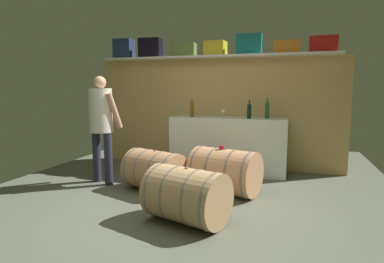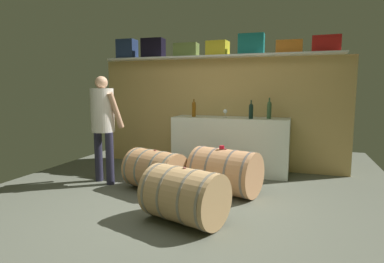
% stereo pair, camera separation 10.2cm
% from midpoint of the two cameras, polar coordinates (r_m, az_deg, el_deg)
% --- Properties ---
extents(ground_plane, '(5.65, 8.15, 0.02)m').
position_cam_midpoint_polar(ground_plane, '(4.27, -2.25, -11.91)').
color(ground_plane, '#575B4E').
extents(back_wall_panel, '(4.45, 0.10, 1.95)m').
position_cam_midpoint_polar(back_wall_panel, '(5.82, 3.74, 3.24)').
color(back_wall_panel, tan).
rests_on(back_wall_panel, ground).
extents(high_shelf_board, '(4.10, 0.40, 0.03)m').
position_cam_midpoint_polar(high_shelf_board, '(5.69, 3.47, 13.14)').
color(high_shelf_board, white).
rests_on(high_shelf_board, back_wall_panel).
extents(toolcase_navy, '(0.35, 0.28, 0.35)m').
position_cam_midpoint_polar(toolcase_navy, '(6.34, -12.48, 14.14)').
color(toolcase_navy, navy).
rests_on(toolcase_navy, high_shelf_board).
extents(toolcase_black, '(0.41, 0.26, 0.35)m').
position_cam_midpoint_polar(toolcase_black, '(6.10, -7.89, 14.49)').
color(toolcase_black, black).
rests_on(toolcase_black, high_shelf_board).
extents(toolcase_olive, '(0.43, 0.24, 0.23)m').
position_cam_midpoint_polar(toolcase_olive, '(5.86, -1.99, 14.29)').
color(toolcase_olive, olive).
rests_on(toolcase_olive, high_shelf_board).
extents(toolcase_yellow, '(0.37, 0.31, 0.24)m').
position_cam_midpoint_polar(toolcase_yellow, '(5.70, 3.65, 14.52)').
color(toolcase_yellow, yellow).
rests_on(toolcase_yellow, high_shelf_board).
extents(toolcase_teal, '(0.42, 0.21, 0.34)m').
position_cam_midpoint_polar(toolcase_teal, '(5.60, 9.58, 15.03)').
color(toolcase_teal, '#167778').
rests_on(toolcase_teal, high_shelf_board).
extents(toolcase_orange, '(0.42, 0.29, 0.20)m').
position_cam_midpoint_polar(toolcase_orange, '(5.54, 15.94, 14.22)').
color(toolcase_orange, orange).
rests_on(toolcase_orange, high_shelf_board).
extents(toolcase_red, '(0.43, 0.27, 0.25)m').
position_cam_midpoint_polar(toolcase_red, '(5.56, 21.87, 14.20)').
color(toolcase_red, red).
rests_on(toolcase_red, high_shelf_board).
extents(work_cabinet, '(1.93, 0.57, 0.94)m').
position_cam_midpoint_polar(work_cabinet, '(5.49, 5.93, -2.36)').
color(work_cabinet, silver).
rests_on(work_cabinet, ground).
extents(wine_bottle_dark, '(0.07, 0.07, 0.30)m').
position_cam_midpoint_polar(wine_bottle_dark, '(5.22, 9.59, 3.67)').
color(wine_bottle_dark, black).
rests_on(wine_bottle_dark, work_cabinet).
extents(wine_bottle_green, '(0.07, 0.07, 0.34)m').
position_cam_midpoint_polar(wine_bottle_green, '(5.30, 12.69, 3.86)').
color(wine_bottle_green, '#335332').
rests_on(wine_bottle_green, work_cabinet).
extents(wine_bottle_amber, '(0.07, 0.07, 0.30)m').
position_cam_midpoint_polar(wine_bottle_amber, '(5.51, -0.56, 4.09)').
color(wine_bottle_amber, brown).
rests_on(wine_bottle_amber, work_cabinet).
extents(wine_glass, '(0.07, 0.07, 0.14)m').
position_cam_midpoint_polar(wine_glass, '(5.36, 5.05, 3.55)').
color(wine_glass, white).
rests_on(wine_glass, work_cabinet).
extents(wine_barrel_near, '(1.01, 0.83, 0.62)m').
position_cam_midpoint_polar(wine_barrel_near, '(4.39, 5.19, -7.05)').
color(wine_barrel_near, tan).
rests_on(wine_barrel_near, ground).
extents(wine_barrel_far, '(0.94, 0.79, 0.57)m').
position_cam_midpoint_polar(wine_barrel_far, '(4.53, -7.28, -6.91)').
color(wine_barrel_far, tan).
rests_on(wine_barrel_far, ground).
extents(wine_barrel_flank, '(0.96, 0.81, 0.60)m').
position_cam_midpoint_polar(wine_barrel_flank, '(3.45, -1.84, -11.29)').
color(wine_barrel_flank, tan).
rests_on(wine_barrel_flank, ground).
extents(tasting_cup, '(0.07, 0.07, 0.04)m').
position_cam_midpoint_polar(tasting_cup, '(4.33, 4.59, -2.80)').
color(tasting_cup, red).
rests_on(tasting_cup, wine_barrel_near).
extents(winemaker_pouring, '(0.52, 0.43, 1.60)m').
position_cam_midpoint_polar(winemaker_pouring, '(4.93, -16.42, 2.26)').
color(winemaker_pouring, '#28273B').
rests_on(winemaker_pouring, ground).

